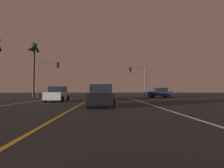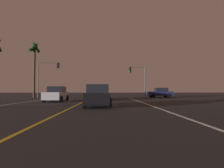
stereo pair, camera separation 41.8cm
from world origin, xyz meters
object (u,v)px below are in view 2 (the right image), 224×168
Objects in this scene: car_lead_same_lane at (98,96)px; car_crossing_side at (160,93)px; car_oncoming at (57,94)px; traffic_light_near_left at (48,71)px; palm_tree_left_far at (35,52)px; traffic_light_near_right at (137,75)px; car_ahead_far at (101,93)px.

car_lead_same_lane and car_crossing_side have the same top height.
car_oncoming is 0.73× the size of traffic_light_near_left.
car_crossing_side is 0.43× the size of palm_tree_left_far.
traffic_light_near_left reaches higher than traffic_light_near_right.
car_oncoming is at bearing 35.63° from car_crossing_side.
traffic_light_near_right is at bearing -20.13° from car_lead_same_lane.
traffic_light_near_right is 18.33m from palm_tree_left_far.
car_crossing_side is at bearing 125.63° from car_oncoming.
traffic_light_near_left is (-19.16, -1.40, 3.57)m from car_crossing_side.
palm_tree_left_far is (-17.81, 1.49, 4.07)m from traffic_light_near_right.
car_oncoming is 0.43× the size of palm_tree_left_far.
car_lead_same_lane is 0.43× the size of palm_tree_left_far.
traffic_light_near_left reaches higher than car_crossing_side.
traffic_light_near_left reaches higher than car_oncoming.
car_crossing_side is 23.17m from palm_tree_left_far.
car_lead_same_lane is 19.70m from car_crossing_side.
car_ahead_far is 0.73× the size of traffic_light_near_left.
palm_tree_left_far reaches higher than car_lead_same_lane.
car_oncoming is (-4.79, -5.43, 0.00)m from car_ahead_far.
car_ahead_far is at bearing 27.51° from car_crossing_side.
traffic_light_near_left reaches higher than car_ahead_far.
car_ahead_far is 10.40m from traffic_light_near_left.
car_crossing_side is 0.73× the size of traffic_light_near_left.
traffic_light_near_right is (10.77, 9.36, 3.05)m from car_oncoming.
traffic_light_near_right is at bearing -4.79° from palm_tree_left_far.
traffic_light_near_right reaches higher than car_ahead_far.
traffic_light_near_right is at bearing 0.00° from traffic_light_near_left.
car_ahead_far is at bearing 33.28° from traffic_light_near_right.
car_crossing_side is 19.54m from traffic_light_near_left.
traffic_light_near_right reaches higher than car_oncoming.
car_oncoming is at bearing -57.00° from palm_tree_left_far.
traffic_light_near_right is (5.72, 15.61, 3.05)m from car_lead_same_lane.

